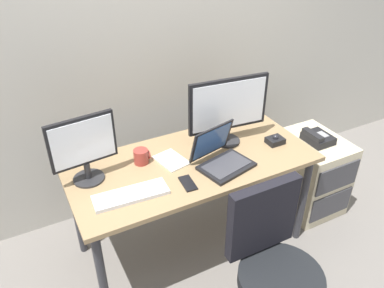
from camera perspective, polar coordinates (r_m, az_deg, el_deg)
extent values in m
plane|color=slate|center=(2.87, 0.00, -14.38)|extent=(8.00, 8.00, 0.00)
cube|color=#B8B4A9|center=(2.71, -7.27, 17.32)|extent=(6.00, 0.10, 2.80)
cube|color=#937651|center=(2.40, 0.00, -2.72)|extent=(1.53, 0.71, 0.03)
cylinder|color=#2D2D33|center=(2.27, -13.14, -18.85)|extent=(0.05, 0.05, 0.69)
cylinder|color=#2D2D33|center=(2.78, 16.08, -7.96)|extent=(0.05, 0.05, 0.69)
cylinder|color=#2D2D33|center=(2.69, -16.73, -9.71)|extent=(0.05, 0.05, 0.69)
cylinder|color=#2D2D33|center=(3.13, 8.99, -1.92)|extent=(0.05, 0.05, 0.69)
cube|color=beige|center=(3.14, 16.91, -4.11)|extent=(0.42, 0.52, 0.60)
cube|color=#38383D|center=(2.92, 20.77, -4.71)|extent=(0.38, 0.01, 0.20)
cube|color=#38383D|center=(3.07, 19.88, -8.46)|extent=(0.38, 0.01, 0.20)
cube|color=black|center=(2.95, 18.15, 0.80)|extent=(0.17, 0.20, 0.06)
cube|color=black|center=(2.89, 17.45, 1.29)|extent=(0.05, 0.18, 0.04)
cube|color=gray|center=(2.94, 18.66, 1.31)|extent=(0.07, 0.08, 0.01)
cylinder|color=black|center=(2.13, 12.99, -18.96)|extent=(0.44, 0.44, 0.07)
cube|color=black|center=(2.04, 10.41, -10.67)|extent=(0.40, 0.06, 0.42)
cylinder|color=#262628|center=(2.59, 5.11, 0.49)|extent=(0.18, 0.18, 0.01)
cylinder|color=#262628|center=(2.56, 5.16, 1.47)|extent=(0.04, 0.04, 0.09)
cube|color=black|center=(2.46, 5.41, 5.88)|extent=(0.54, 0.08, 0.35)
cube|color=white|center=(2.45, 5.55, 5.75)|extent=(0.49, 0.05, 0.31)
cylinder|color=#262628|center=(2.32, -15.00, -4.92)|extent=(0.18, 0.18, 0.01)
cylinder|color=#262628|center=(2.28, -15.20, -3.79)|extent=(0.04, 0.04, 0.10)
cube|color=black|center=(2.18, -15.92, 0.38)|extent=(0.38, 0.06, 0.29)
cube|color=white|center=(2.17, -15.79, 0.22)|extent=(0.35, 0.04, 0.25)
cube|color=silver|center=(2.14, -9.03, -7.44)|extent=(0.42, 0.16, 0.02)
cube|color=white|center=(2.13, -9.06, -7.15)|extent=(0.39, 0.14, 0.01)
cube|color=black|center=(2.34, 5.12, -3.31)|extent=(0.35, 0.29, 0.02)
cube|color=#38383D|center=(2.33, 5.13, -3.07)|extent=(0.30, 0.22, 0.00)
cube|color=black|center=(2.35, 2.89, 0.47)|extent=(0.32, 0.13, 0.22)
cube|color=#335999|center=(2.35, 2.99, 0.41)|extent=(0.28, 0.11, 0.19)
cube|color=black|center=(2.61, 12.19, 0.49)|extent=(0.11, 0.09, 0.04)
sphere|color=#232328|center=(2.60, 12.26, 0.98)|extent=(0.04, 0.04, 0.04)
cylinder|color=#9B352D|center=(2.37, -7.57, -1.84)|extent=(0.09, 0.09, 0.09)
torus|color=#99332D|center=(2.38, -6.48, -1.51)|extent=(0.01, 0.06, 0.06)
cube|color=white|center=(2.39, -3.09, -2.43)|extent=(0.19, 0.23, 0.01)
cube|color=black|center=(2.20, -0.63, -5.83)|extent=(0.08, 0.15, 0.01)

